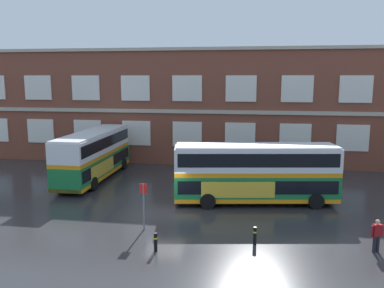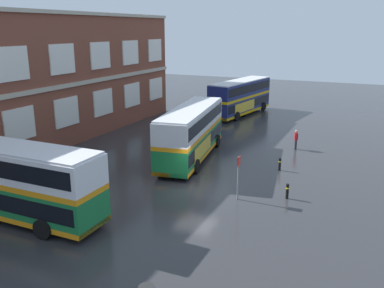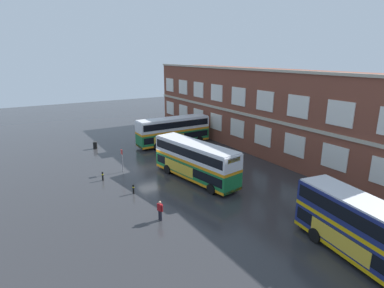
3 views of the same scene
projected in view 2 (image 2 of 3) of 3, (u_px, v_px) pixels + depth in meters
ground_plane at (168, 184)px, 27.27m from camera, size 120.00×120.00×0.00m
double_decker_near at (10, 179)px, 22.07m from camera, size 2.89×11.01×4.07m
double_decker_middle at (191, 132)px, 32.09m from camera, size 11.27×4.28×4.07m
double_decker_far at (240, 97)px, 48.55m from camera, size 11.27×4.27×4.07m
waiting_passenger at (296, 139)px, 34.83m from camera, size 0.63×0.36×1.70m
bus_stand_flag at (238, 174)px, 24.40m from camera, size 0.44×0.10×2.70m
safety_bollard_west at (287, 191)px, 24.82m from camera, size 0.19×0.19×0.95m
safety_bollard_east at (280, 164)px, 29.74m from camera, size 0.19×0.19×0.95m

